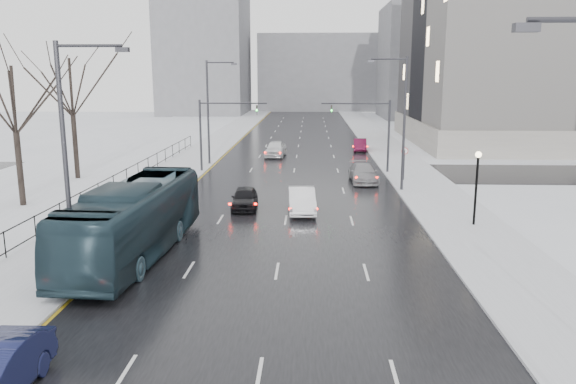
# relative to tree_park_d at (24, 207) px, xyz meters

# --- Properties ---
(road) EXTENTS (16.00, 150.00, 0.04)m
(road) POSITION_rel_tree_park_d_xyz_m (17.80, 26.00, 0.02)
(road) COLOR black
(road) RESTS_ON ground
(cross_road) EXTENTS (130.00, 10.00, 0.04)m
(cross_road) POSITION_rel_tree_park_d_xyz_m (17.80, 14.00, 0.02)
(cross_road) COLOR black
(cross_road) RESTS_ON ground
(sidewalk_left) EXTENTS (5.00, 150.00, 0.16)m
(sidewalk_left) POSITION_rel_tree_park_d_xyz_m (7.30, 26.00, 0.08)
(sidewalk_left) COLOR silver
(sidewalk_left) RESTS_ON ground
(sidewalk_right) EXTENTS (5.00, 150.00, 0.16)m
(sidewalk_right) POSITION_rel_tree_park_d_xyz_m (28.30, 26.00, 0.08)
(sidewalk_right) COLOR silver
(sidewalk_right) RESTS_ON ground
(park_strip) EXTENTS (14.00, 150.00, 0.12)m
(park_strip) POSITION_rel_tree_park_d_xyz_m (-2.20, 26.00, 0.06)
(park_strip) COLOR white
(park_strip) RESTS_ON ground
(tree_park_d) EXTENTS (8.75, 8.75, 12.50)m
(tree_park_d) POSITION_rel_tree_park_d_xyz_m (0.00, 0.00, 0.00)
(tree_park_d) COLOR black
(tree_park_d) RESTS_ON ground
(tree_park_e) EXTENTS (9.45, 9.45, 13.50)m
(tree_park_e) POSITION_rel_tree_park_d_xyz_m (-0.40, 10.00, 0.00)
(tree_park_e) COLOR black
(tree_park_e) RESTS_ON ground
(iron_fence) EXTENTS (0.06, 70.00, 1.30)m
(iron_fence) POSITION_rel_tree_park_d_xyz_m (4.80, -4.00, 0.91)
(iron_fence) COLOR black
(iron_fence) RESTS_ON sidewalk_left
(streetlight_r_mid) EXTENTS (2.95, 0.25, 10.00)m
(streetlight_r_mid) POSITION_rel_tree_park_d_xyz_m (25.97, 6.00, 5.62)
(streetlight_r_mid) COLOR #2D2D33
(streetlight_r_mid) RESTS_ON ground
(streetlight_l_near) EXTENTS (2.95, 0.25, 10.00)m
(streetlight_l_near) POSITION_rel_tree_park_d_xyz_m (9.63, -14.00, 5.62)
(streetlight_l_near) COLOR #2D2D33
(streetlight_l_near) RESTS_ON ground
(streetlight_l_far) EXTENTS (2.95, 0.25, 10.00)m
(streetlight_l_far) POSITION_rel_tree_park_d_xyz_m (9.63, 18.00, 5.62)
(streetlight_l_far) COLOR #2D2D33
(streetlight_l_far) RESTS_ON ground
(lamppost_r_mid) EXTENTS (0.36, 0.36, 4.28)m
(lamppost_r_mid) POSITION_rel_tree_park_d_xyz_m (28.80, -4.00, 2.94)
(lamppost_r_mid) COLOR black
(lamppost_r_mid) RESTS_ON sidewalk_right
(mast_signal_right) EXTENTS (6.10, 0.33, 6.50)m
(mast_signal_right) POSITION_rel_tree_park_d_xyz_m (25.13, 14.00, 4.11)
(mast_signal_right) COLOR #2D2D33
(mast_signal_right) RESTS_ON ground
(mast_signal_left) EXTENTS (6.10, 0.33, 6.50)m
(mast_signal_left) POSITION_rel_tree_park_d_xyz_m (10.47, 14.00, 4.11)
(mast_signal_left) COLOR #2D2D33
(mast_signal_left) RESTS_ON ground
(no_uturn_sign) EXTENTS (0.60, 0.06, 2.70)m
(no_uturn_sign) POSITION_rel_tree_park_d_xyz_m (27.00, 10.00, 2.30)
(no_uturn_sign) COLOR #2D2D33
(no_uturn_sign) RESTS_ON sidewalk_right
(bldg_far_right) EXTENTS (24.00, 20.00, 22.00)m
(bldg_far_right) POSITION_rel_tree_park_d_xyz_m (45.80, 81.00, 11.00)
(bldg_far_right) COLOR slate
(bldg_far_right) RESTS_ON ground
(bldg_far_left) EXTENTS (18.00, 22.00, 28.00)m
(bldg_far_left) POSITION_rel_tree_park_d_xyz_m (-4.20, 91.00, 14.00)
(bldg_far_left) COLOR slate
(bldg_far_left) RESTS_ON ground
(bldg_far_center) EXTENTS (30.00, 18.00, 18.00)m
(bldg_far_center) POSITION_rel_tree_park_d_xyz_m (21.80, 106.00, 9.00)
(bldg_far_center) COLOR slate
(bldg_far_center) RESTS_ON ground
(bus) EXTENTS (3.73, 13.09, 3.60)m
(bus) POSITION_rel_tree_park_d_xyz_m (10.80, -10.04, 1.84)
(bus) COLOR #20353F
(bus) RESTS_ON road
(sedan_center_near) EXTENTS (1.89, 4.22, 1.41)m
(sedan_center_near) POSITION_rel_tree_park_d_xyz_m (14.96, -0.05, 0.74)
(sedan_center_near) COLOR black
(sedan_center_near) RESTS_ON road
(sedan_right_near) EXTENTS (1.95, 4.86, 1.57)m
(sedan_right_near) POSITION_rel_tree_park_d_xyz_m (18.74, -0.95, 0.83)
(sedan_right_near) COLOR white
(sedan_right_near) RESTS_ON road
(sedan_right_far) EXTENTS (2.29, 5.24, 1.50)m
(sedan_right_far) POSITION_rel_tree_park_d_xyz_m (23.62, 9.56, 0.79)
(sedan_right_far) COLOR gray
(sedan_right_far) RESTS_ON road
(sedan_center_far) EXTENTS (2.40, 5.14, 1.70)m
(sedan_center_far) POSITION_rel_tree_park_d_xyz_m (15.55, 23.76, 0.89)
(sedan_center_far) COLOR silver
(sedan_center_far) RESTS_ON road
(sedan_right_distant) EXTENTS (1.75, 4.28, 1.38)m
(sedan_right_distant) POSITION_rel_tree_park_d_xyz_m (25.00, 28.79, 0.73)
(sedan_right_distant) COLOR #5C0F2F
(sedan_right_distant) RESTS_ON road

